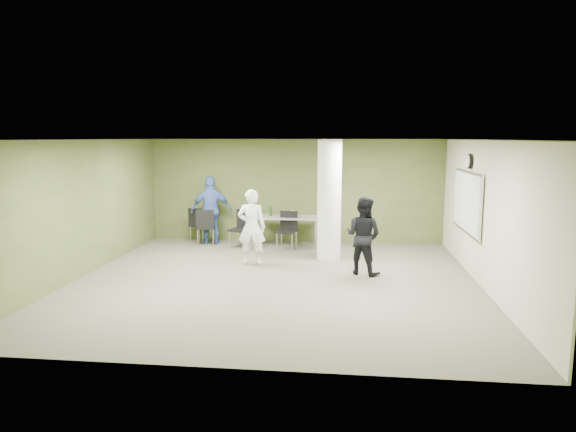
# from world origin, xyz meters

# --- Properties ---
(floor) EXTENTS (8.00, 8.00, 0.00)m
(floor) POSITION_xyz_m (0.00, 0.00, 0.00)
(floor) COLOR #545242
(floor) RESTS_ON ground
(ceiling) EXTENTS (8.00, 8.00, 0.00)m
(ceiling) POSITION_xyz_m (0.00, 0.00, 2.80)
(ceiling) COLOR white
(ceiling) RESTS_ON wall_back
(wall_back) EXTENTS (8.00, 2.80, 0.02)m
(wall_back) POSITION_xyz_m (0.00, 4.00, 1.40)
(wall_back) COLOR #435327
(wall_back) RESTS_ON floor
(wall_left) EXTENTS (0.02, 8.00, 2.80)m
(wall_left) POSITION_xyz_m (-4.00, 0.00, 1.40)
(wall_left) COLOR #435327
(wall_left) RESTS_ON floor
(wall_right_cream) EXTENTS (0.02, 8.00, 2.80)m
(wall_right_cream) POSITION_xyz_m (4.00, 0.00, 1.40)
(wall_right_cream) COLOR beige
(wall_right_cream) RESTS_ON floor
(column) EXTENTS (0.56, 0.56, 2.80)m
(column) POSITION_xyz_m (1.00, 2.00, 1.40)
(column) COLOR silver
(column) RESTS_ON floor
(whiteboard) EXTENTS (0.05, 2.30, 1.30)m
(whiteboard) POSITION_xyz_m (3.92, 1.20, 1.50)
(whiteboard) COLOR silver
(whiteboard) RESTS_ON wall_right_cream
(wall_clock) EXTENTS (0.06, 0.32, 0.32)m
(wall_clock) POSITION_xyz_m (3.92, 1.20, 2.35)
(wall_clock) COLOR black
(wall_clock) RESTS_ON wall_right_cream
(folding_table) EXTENTS (1.67, 0.73, 1.04)m
(folding_table) POSITION_xyz_m (-0.14, 3.33, 0.74)
(folding_table) COLOR gray
(folding_table) RESTS_ON floor
(wastebasket) EXTENTS (0.26, 0.26, 0.30)m
(wastebasket) POSITION_xyz_m (-0.95, 2.87, 0.15)
(wastebasket) COLOR #4C4C4C
(wastebasket) RESTS_ON floor
(chair_back_left) EXTENTS (0.58, 0.58, 0.95)m
(chair_back_left) POSITION_xyz_m (-2.61, 3.56, 0.56)
(chair_back_left) COLOR black
(chair_back_left) RESTS_ON floor
(chair_back_right) EXTENTS (0.57, 0.57, 0.98)m
(chair_back_right) POSITION_xyz_m (-2.30, 3.15, 0.57)
(chair_back_right) COLOR black
(chair_back_right) RESTS_ON floor
(chair_table_left) EXTENTS (0.63, 0.63, 0.99)m
(chair_table_left) POSITION_xyz_m (-1.28, 3.01, 0.58)
(chair_table_left) COLOR black
(chair_table_left) RESTS_ON floor
(chair_table_right) EXTENTS (0.55, 0.55, 0.97)m
(chair_table_right) POSITION_xyz_m (-0.09, 2.97, 0.57)
(chair_table_right) COLOR black
(chair_table_right) RESTS_ON floor
(woman_white) EXTENTS (0.63, 0.43, 1.70)m
(woman_white) POSITION_xyz_m (-0.71, 1.28, 0.85)
(woman_white) COLOR white
(woman_white) RESTS_ON floor
(man_black) EXTENTS (0.99, 0.92, 1.63)m
(man_black) POSITION_xyz_m (1.75, 0.72, 0.81)
(man_black) COLOR black
(man_black) RESTS_ON floor
(man_blue) EXTENTS (1.15, 0.72, 1.82)m
(man_blue) POSITION_xyz_m (-2.20, 3.40, 0.91)
(man_blue) COLOR #4663AF
(man_blue) RESTS_ON floor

